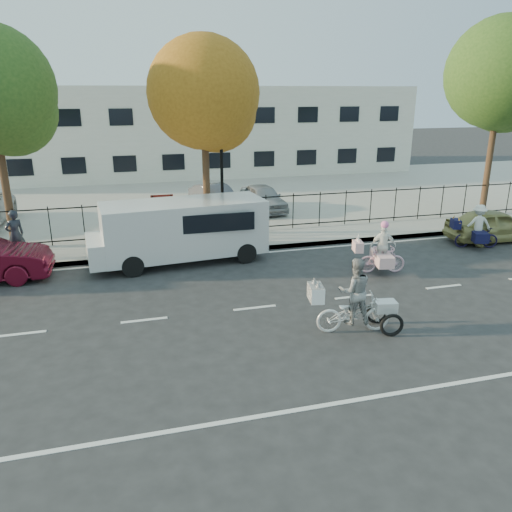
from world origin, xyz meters
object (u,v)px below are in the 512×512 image
object	(u,v)px
zebra_trike	(354,304)
unicorn_bike	(381,254)
pedestrian	(15,235)
lot_car_d	(263,198)
lot_car_c	(216,198)
gold_sedan	(494,225)
lamppost	(222,162)
white_van	(181,229)
bull_bike	(477,231)

from	to	relation	value
zebra_trike	unicorn_bike	bearing A→B (deg)	-27.19
pedestrian	lot_car_d	size ratio (longest dim) A/B	0.47
pedestrian	lot_car_c	distance (m)	9.65
pedestrian	gold_sedan	bearing A→B (deg)	138.55
lamppost	zebra_trike	bearing A→B (deg)	-80.32
zebra_trike	gold_sedan	distance (m)	10.56
zebra_trike	white_van	distance (m)	7.34
lamppost	pedestrian	xyz separation A→B (m)	(-7.45, -0.97, -2.09)
zebra_trike	lot_car_d	world-z (taller)	zebra_trike
white_van	lamppost	bearing A→B (deg)	44.55
bull_bike	lot_car_d	bearing A→B (deg)	57.86
lot_car_d	lot_car_c	bearing A→B (deg)	162.02
zebra_trike	bull_bike	size ratio (longest dim) A/B	1.21
lot_car_c	pedestrian	bearing A→B (deg)	-161.42
gold_sedan	zebra_trike	bearing A→B (deg)	124.44
lamppost	unicorn_bike	distance (m)	7.10
zebra_trike	lot_car_c	size ratio (longest dim) A/B	0.59
unicorn_bike	gold_sedan	distance (m)	6.48
lamppost	white_van	xyz separation A→B (m)	(-1.93, -2.30, -1.93)
white_van	gold_sedan	size ratio (longest dim) A/B	1.62
zebra_trike	lot_car_d	xyz separation A→B (m)	(1.29, 12.68, 0.04)
bull_bike	zebra_trike	bearing A→B (deg)	142.28
unicorn_bike	lot_car_d	xyz separation A→B (m)	(-1.44, 9.05, 0.12)
white_van	lot_car_d	bearing A→B (deg)	47.35
bull_bike	lot_car_c	world-z (taller)	bull_bike
zebra_trike	pedestrian	world-z (taller)	zebra_trike
bull_bike	white_van	bearing A→B (deg)	101.18
bull_bike	lot_car_c	size ratio (longest dim) A/B	0.49
zebra_trike	unicorn_bike	world-z (taller)	zebra_trike
lamppost	pedestrian	world-z (taller)	lamppost
unicorn_bike	gold_sedan	bearing A→B (deg)	-57.95
lamppost	bull_bike	world-z (taller)	lamppost
white_van	gold_sedan	xyz separation A→B (m)	(12.27, -0.70, -0.53)
lot_car_c	lot_car_d	xyz separation A→B (m)	(2.22, -0.51, 0.00)
bull_bike	lot_car_d	world-z (taller)	bull_bike
gold_sedan	lot_car_d	bearing A→B (deg)	48.84
pedestrian	lot_car_c	world-z (taller)	pedestrian
zebra_trike	white_van	bearing A→B (deg)	37.63
lot_car_d	zebra_trike	bearing A→B (deg)	-100.95
unicorn_bike	white_van	distance (m)	6.80
bull_bike	white_van	world-z (taller)	white_van
zebra_trike	gold_sedan	bearing A→B (deg)	-47.08
lamppost	gold_sedan	distance (m)	11.04
unicorn_bike	bull_bike	world-z (taller)	unicorn_bike
unicorn_bike	lot_car_c	world-z (taller)	unicorn_bike
lot_car_d	bull_bike	bearing A→B (deg)	-55.17
white_van	lot_car_c	distance (m)	7.17
lot_car_d	gold_sedan	bearing A→B (deg)	-47.59
unicorn_bike	zebra_trike	bearing A→B (deg)	155.75
bull_bike	lot_car_d	xyz separation A→B (m)	(-6.29, 7.50, 0.11)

